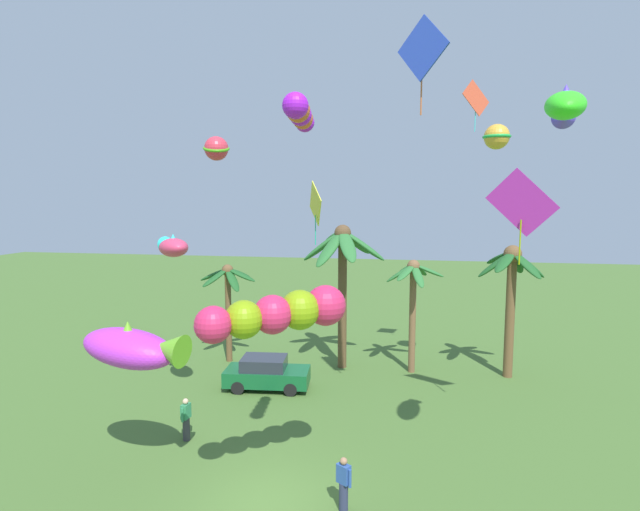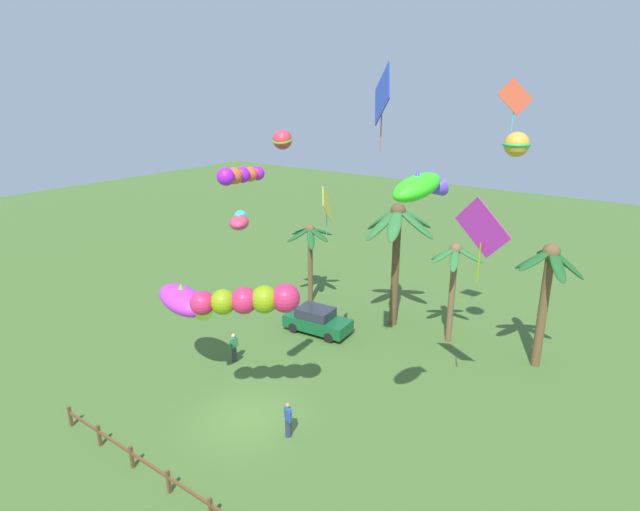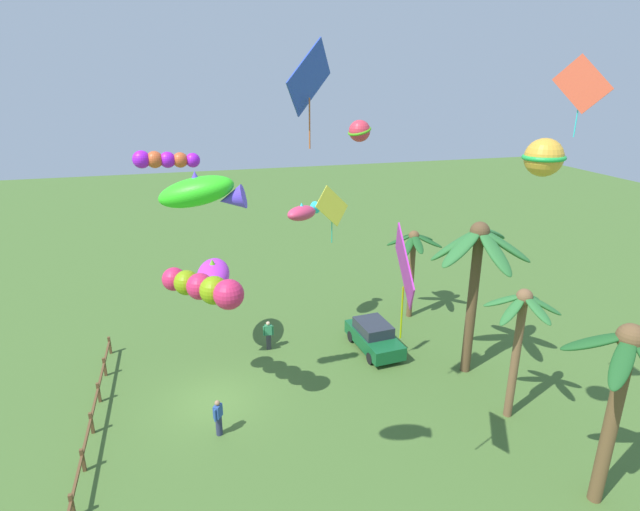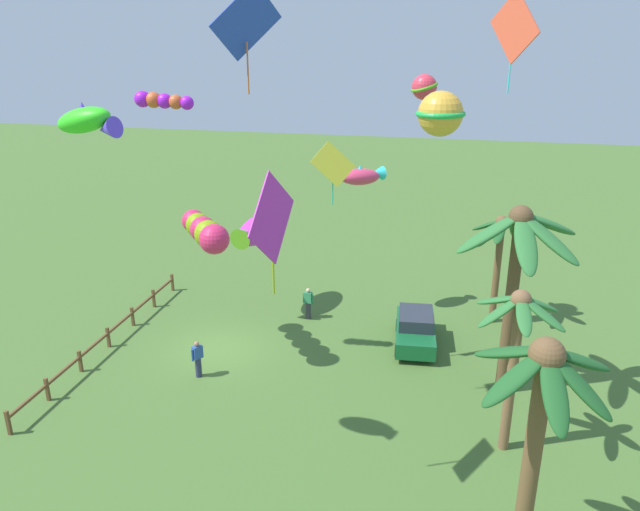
# 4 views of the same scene
# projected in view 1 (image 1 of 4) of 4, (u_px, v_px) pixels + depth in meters

# --- Properties ---
(ground_plane) EXTENTS (120.00, 120.00, 0.00)m
(ground_plane) POSITION_uv_depth(u_px,v_px,m) (267.00, 504.00, 14.32)
(ground_plane) COLOR #476B2D
(palm_tree_0) EXTENTS (2.95, 2.86, 5.82)m
(palm_tree_0) POSITION_uv_depth(u_px,v_px,m) (413.00, 288.00, 24.82)
(palm_tree_0) COLOR brown
(palm_tree_0) RESTS_ON ground
(palm_tree_1) EXTENTS (3.36, 3.59, 6.62)m
(palm_tree_1) POSITION_uv_depth(u_px,v_px,m) (511.00, 280.00, 24.07)
(palm_tree_1) COLOR brown
(palm_tree_1) RESTS_ON ground
(palm_tree_2) EXTENTS (4.49, 4.67, 7.54)m
(palm_tree_2) POSITION_uv_depth(u_px,v_px,m) (342.00, 258.00, 25.41)
(palm_tree_2) COLOR brown
(palm_tree_2) RESTS_ON ground
(palm_tree_3) EXTENTS (3.35, 3.08, 5.35)m
(palm_tree_3) POSITION_uv_depth(u_px,v_px,m) (228.00, 287.00, 26.55)
(palm_tree_3) COLOR brown
(palm_tree_3) RESTS_ON ground
(parked_car_0) EXTENTS (4.03, 2.02, 1.51)m
(parked_car_0) POSITION_uv_depth(u_px,v_px,m) (266.00, 373.00, 22.96)
(parked_car_0) COLOR #145B2D
(parked_car_0) RESTS_ON ground
(spectator_0) EXTENTS (0.28, 0.55, 1.59)m
(spectator_0) POSITION_uv_depth(u_px,v_px,m) (186.00, 419.00, 18.02)
(spectator_0) COLOR #38383D
(spectator_0) RESTS_ON ground
(spectator_1) EXTENTS (0.47, 0.40, 1.59)m
(spectator_1) POSITION_uv_depth(u_px,v_px,m) (344.00, 484.00, 13.91)
(spectator_1) COLOR #2D3351
(spectator_1) RESTS_ON ground
(kite_ball_0) EXTENTS (1.50, 1.50, 1.07)m
(kite_ball_0) POSITION_uv_depth(u_px,v_px,m) (216.00, 149.00, 21.83)
(kite_ball_0) COLOR #E5354A
(kite_diamond_1) EXTENTS (0.74, 1.59, 2.40)m
(kite_diamond_1) POSITION_uv_depth(u_px,v_px,m) (315.00, 205.00, 18.40)
(kite_diamond_1) COLOR yellow
(kite_diamond_2) EXTENTS (1.57, 1.75, 3.18)m
(kite_diamond_2) POSITION_uv_depth(u_px,v_px,m) (422.00, 49.00, 15.38)
(kite_diamond_2) COLOR #2744B4
(kite_tube_3) EXTENTS (3.71, 3.11, 1.27)m
(kite_tube_3) POSITION_uv_depth(u_px,v_px,m) (280.00, 313.00, 13.56)
(kite_tube_3) COLOR #DF275D
(kite_fish_4) EXTENTS (3.80, 2.09, 1.58)m
(kite_fish_4) POSITION_uv_depth(u_px,v_px,m) (134.00, 348.00, 15.14)
(kite_fish_4) COLOR #CB33E2
(kite_diamond_5) EXTENTS (2.38, 0.56, 3.36)m
(kite_diamond_5) POSITION_uv_depth(u_px,v_px,m) (522.00, 204.00, 17.00)
(kite_diamond_5) COLOR #BA2AAE
(kite_ball_6) EXTENTS (1.64, 1.64, 1.06)m
(kite_ball_6) POSITION_uv_depth(u_px,v_px,m) (497.00, 137.00, 20.77)
(kite_ball_6) COLOR gold
(kite_diamond_7) EXTENTS (1.32, 1.05, 2.31)m
(kite_diamond_7) POSITION_uv_depth(u_px,v_px,m) (476.00, 99.00, 22.16)
(kite_diamond_7) COLOR #E05031
(kite_tube_8) EXTENTS (0.69, 2.24, 0.67)m
(kite_tube_8) POSITION_uv_depth(u_px,v_px,m) (300.00, 113.00, 11.88)
(kite_tube_8) COLOR #AC1AEA
(kite_fish_9) EXTENTS (2.20, 2.34, 1.00)m
(kite_fish_9) POSITION_uv_depth(u_px,v_px,m) (173.00, 247.00, 19.83)
(kite_fish_9) COLOR #E73A64
(kite_fish_10) EXTENTS (1.37, 2.25, 1.04)m
(kite_fish_10) POSITION_uv_depth(u_px,v_px,m) (565.00, 107.00, 11.70)
(kite_fish_10) COLOR #33E620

